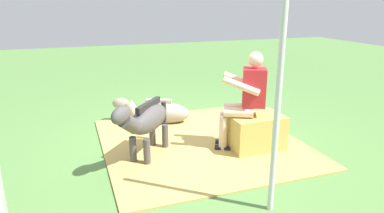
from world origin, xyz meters
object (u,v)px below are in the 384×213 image
at_px(pony_standing, 146,121).
at_px(pony_lying, 158,112).
at_px(person_seated, 245,97).
at_px(tent_pole_left, 278,102).
at_px(hay_bale, 255,132).

bearing_deg(pony_standing, pony_lying, -110.27).
bearing_deg(pony_standing, person_seated, 173.40).
xyz_separation_m(pony_lying, tent_pole_left, (-0.43, 2.90, 0.94)).
xyz_separation_m(person_seated, pony_lying, (0.86, -1.46, -0.58)).
xyz_separation_m(hay_bale, pony_standing, (1.50, -0.21, 0.28)).
distance_m(person_seated, tent_pole_left, 1.54).
bearing_deg(tent_pole_left, person_seated, -107.01).
relative_size(hay_bale, pony_standing, 0.66).
xyz_separation_m(pony_standing, pony_lying, (-0.48, -1.31, -0.34)).
relative_size(person_seated, tent_pole_left, 0.61).
bearing_deg(pony_standing, hay_bale, 172.16).
distance_m(hay_bale, tent_pole_left, 1.74).
relative_size(hay_bale, pony_lying, 0.56).
bearing_deg(tent_pole_left, pony_standing, -60.23).
height_order(person_seated, pony_lying, person_seated).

